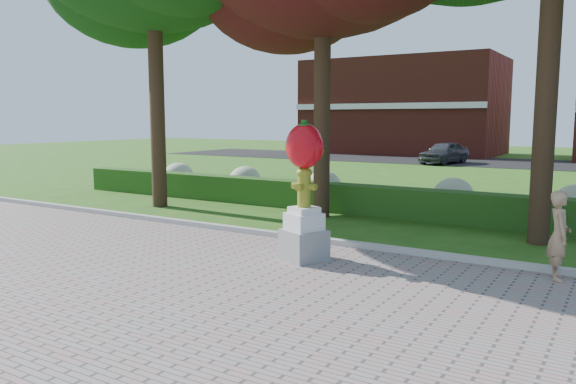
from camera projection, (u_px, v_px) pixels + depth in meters
The scene contains 10 objects.
ground at pixel (255, 282), 9.12m from camera, with size 100.00×100.00×0.00m, color #285916.
walkway at pixel (30, 376), 5.74m from camera, with size 40.00×14.00×0.04m, color gray.
curb at pixel (338, 243), 11.64m from camera, with size 40.00×0.18×0.15m, color #ADADA5.
lawn_hedge at pixel (405, 203), 14.97m from camera, with size 24.00×0.70×0.80m, color #1E4A15.
hydrangea_row at pixel (438, 195), 15.50m from camera, with size 20.10×1.10×0.99m.
street at pixel (530, 164), 32.75m from camera, with size 50.00×8.00×0.02m, color black.
building_left at pixel (404, 107), 42.56m from camera, with size 14.00×8.00×7.00m, color maroon.
hydrant_sculpture at pixel (304, 187), 10.24m from camera, with size 0.92×0.92×2.58m.
woman at pixel (559, 235), 9.04m from camera, with size 0.53×0.35×1.46m, color tan.
parked_car at pixel (444, 152), 32.74m from camera, with size 1.54×3.83×1.30m, color #383A3F.
Camera 1 is at (5.11, -7.25, 2.64)m, focal length 35.00 mm.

